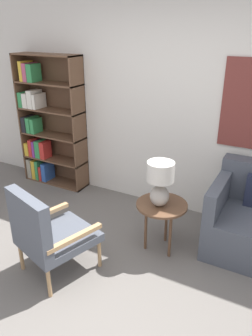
{
  "coord_description": "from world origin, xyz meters",
  "views": [
    {
      "loc": [
        1.27,
        -1.6,
        2.19
      ],
      "look_at": [
        -0.12,
        0.99,
        0.9
      ],
      "focal_mm": 35.0,
      "sensor_mm": 36.0,
      "label": 1
    }
  ],
  "objects": [
    {
      "name": "table_lamp",
      "position": [
        0.22,
        1.05,
        0.81
      ],
      "size": [
        0.27,
        0.27,
        0.46
      ],
      "color": "#A59E93",
      "rests_on": "side_table"
    },
    {
      "name": "bookshelf",
      "position": [
        -1.91,
        1.85,
        0.85
      ],
      "size": [
        0.98,
        0.3,
        1.84
      ],
      "color": "brown",
      "rests_on": "ground_plane"
    },
    {
      "name": "wall_back",
      "position": [
        0.05,
        2.03,
        1.35
      ],
      "size": [
        6.4,
        0.08,
        2.7
      ],
      "color": "silver",
      "rests_on": "ground_plane"
    },
    {
      "name": "side_table",
      "position": [
        0.23,
        1.09,
        0.48
      ],
      "size": [
        0.52,
        0.52,
        0.54
      ],
      "color": "brown",
      "rests_on": "ground_plane"
    },
    {
      "name": "ground_plane",
      "position": [
        0.0,
        0.0,
        0.0
      ],
      "size": [
        14.0,
        14.0,
        0.0
      ],
      "primitive_type": "plane",
      "color": "#66605B"
    },
    {
      "name": "armchair",
      "position": [
        -0.53,
        0.23,
        0.48
      ],
      "size": [
        0.74,
        0.79,
        0.89
      ],
      "color": "tan",
      "rests_on": "ground_plane"
    }
  ]
}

